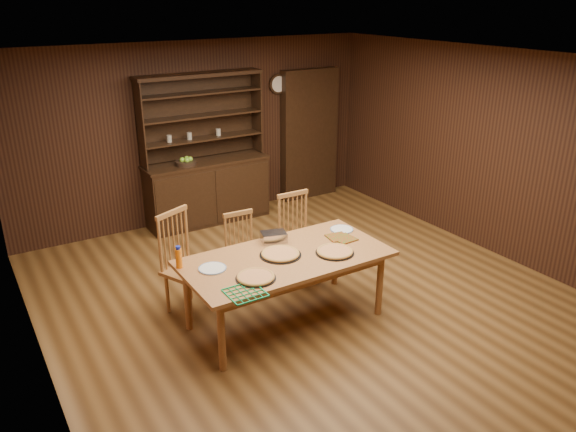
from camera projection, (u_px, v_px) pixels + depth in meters
floor at (311, 299)px, 6.30m from camera, size 6.00×6.00×0.00m
room_shell at (313, 164)px, 5.72m from camera, size 6.00×6.00×6.00m
china_hutch at (207, 183)px, 8.26m from camera, size 1.84×0.52×2.17m
doorway at (309, 135)px, 9.13m from camera, size 1.00×0.18×2.10m
wall_clock at (278, 84)px, 8.59m from camera, size 0.30×0.05×0.30m
dining_table at (286, 263)px, 5.63m from camera, size 2.08×1.04×0.75m
chair_left at (182, 258)px, 5.92m from camera, size 0.59×0.58×1.11m
chair_center at (242, 249)px, 6.40m from camera, size 0.39×0.37×0.91m
chair_right at (297, 234)px, 6.62m from camera, size 0.43×0.41×1.05m
pizza_left at (256, 277)px, 5.16m from camera, size 0.38×0.38×0.04m
pizza_right at (335, 252)px, 5.67m from camera, size 0.39×0.39×0.04m
pizza_center at (280, 254)px, 5.62m from camera, size 0.42×0.42×0.04m
cooling_rack at (245, 293)px, 4.91m from camera, size 0.33×0.33×0.01m
plate_left at (212, 268)px, 5.34m from camera, size 0.27×0.27×0.02m
plate_right at (342, 229)px, 6.22m from camera, size 0.26×0.26×0.02m
foil_dish at (274, 237)px, 5.92m from camera, size 0.30×0.25×0.10m
juice_bottle at (179, 258)px, 5.34m from camera, size 0.06×0.06×0.22m
pot_holder_a at (344, 239)px, 5.98m from camera, size 0.23×0.23×0.02m
pot_holder_b at (338, 237)px, 6.02m from camera, size 0.24×0.24×0.02m
fruit_bowl at (186, 162)px, 7.90m from camera, size 0.30×0.30×0.12m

